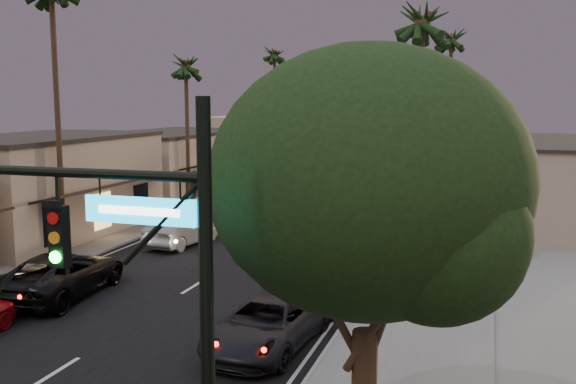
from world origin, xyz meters
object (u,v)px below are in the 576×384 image
Objects in this scene: traffic_signal at (97,268)px; palm_rb at (452,35)px; palm_lc at (186,60)px; oncoming_pickup at (62,274)px; palm_ra at (423,13)px; streetlight_right at (426,132)px; curbside_near at (268,323)px; curbside_black at (339,278)px; palm_ld at (275,51)px; arch at (387,119)px; palm_far at (334,71)px; oncoming_silver at (184,229)px; corner_tree at (371,193)px; streetlight_left at (300,124)px; palm_rc at (463,73)px.

palm_rb is (2.91, 40.00, 7.33)m from traffic_signal.
palm_lc is 22.30m from oncoming_pickup.
palm_ra is 20.02m from palm_rb.
streetlight_right is 1.59× the size of curbside_near.
curbside_black reaches higher than curbside_near.
arch is at bearing 60.17° from palm_ld.
streetlight_right is 0.68× the size of palm_far.
oncoming_silver is (-9.61, 21.97, -4.22)m from traffic_signal.
corner_tree is 13.23m from curbside_black.
corner_tree is 9.20m from curbside_near.
palm_lc is at bearing -104.20° from arch.
palm_ra is 15.22m from curbside_near.
palm_ra reaches higher than curbside_black.
palm_ra reaches higher than palm_lc.
streetlight_left is 37.87m from palm_ra.
palm_ld reaches higher than streetlight_left.
corner_tree is at bearing -72.03° from streetlight_left.
streetlight_left reaches higher than traffic_signal.
palm_ra is at bearing 178.66° from oncoming_silver.
streetlight_left is at bearing 114.54° from palm_ra.
streetlight_right is 36.85m from palm_far.
palm_rc is 2.12× the size of curbside_black.
traffic_signal is 1.34× the size of oncoming_pickup.
corner_tree is 0.72× the size of palm_rc.
palm_ra is (-0.88, 16.55, 5.46)m from corner_tree.
palm_rc is (-0.88, 56.55, 4.49)m from corner_tree.
palm_lc is at bearing -94.37° from streetlight_left.
streetlight_right is 0.74× the size of palm_lc.
palm_rb reaches higher than curbside_near.
curbside_near is at bearing -74.75° from streetlight_left.
palm_ra reaches higher than curbside_near.
palm_ld is 35.47m from palm_ra.
corner_tree is at bearing -50.67° from curbside_near.
palm_ra is at bearing -90.00° from palm_rc.
streetlight_left is at bearing -91.32° from oncoming_pickup.
palm_rb reaches higher than curbside_black.
palm_ld is 19.51m from palm_rc.
streetlight_left is at bearing 116.29° from curbside_black.
palm_lc is 27.94m from curbside_near.
palm_ra is at bearing -154.16° from oncoming_pickup.
streetlight_right is 22.35m from oncoming_silver.
curbside_black is (-3.28, 11.74, -5.15)m from corner_tree.
streetlight_left is (-12.61, 54.00, 0.25)m from traffic_signal.
palm_lc reaches higher than curbside_near.
palm_ra is (1.68, -21.00, 6.11)m from streetlight_right.
oncoming_pickup is (4.14, -38.70, -11.54)m from palm_ld.
palm_ld is at bearing -119.25° from streetlight_left.
palm_lc is 32.86m from palm_rc.
palm_lc reaches higher than streetlight_right.
corner_tree is (3.79, 3.45, 0.90)m from traffic_signal.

